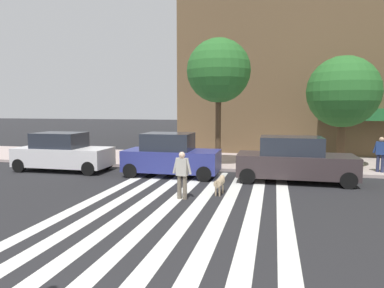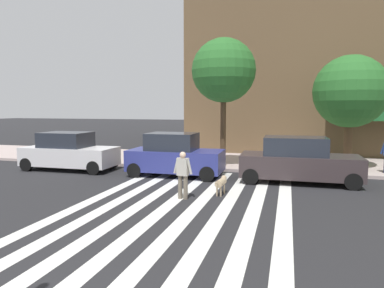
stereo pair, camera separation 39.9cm
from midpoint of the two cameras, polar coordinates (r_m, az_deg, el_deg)
name	(u,v)px [view 2 (the right image)]	position (r m, az deg, el deg)	size (l,w,h in m)	color
ground_plane	(177,213)	(10.44, -1.45, -11.38)	(160.00, 160.00, 0.00)	#232326
sidewalk_far	(231,161)	(19.95, 7.02, -2.83)	(80.00, 6.00, 0.15)	#B7A39E
crosswalk_stripes	(175,213)	(10.45, -1.74, -11.34)	(6.75, 13.36, 0.01)	silver
parked_car_near_curb	(69,152)	(18.34, -19.20, -1.28)	(4.71, 2.05, 1.91)	silver
parked_car_behind_first	(175,156)	(15.82, -2.14, -1.95)	(4.34, 2.01, 1.98)	navy
parked_car_third_in_line	(298,161)	(15.09, 17.97, -2.68)	(4.86, 2.05, 1.92)	#372D2F
street_tree_nearest	(224,71)	(17.80, 5.94, 11.97)	(3.24, 3.24, 6.48)	#4C3823
street_tree_middle	(350,92)	(18.68, 25.38, 7.82)	(3.54, 3.54, 5.54)	#4C3823
pedestrian_dog_walker	(183,172)	(11.76, -0.56, -4.75)	(0.71, 0.28, 1.64)	#6B6051
dog_on_leash	(221,183)	(12.50, 5.79, -6.39)	(0.33, 1.03, 0.65)	tan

